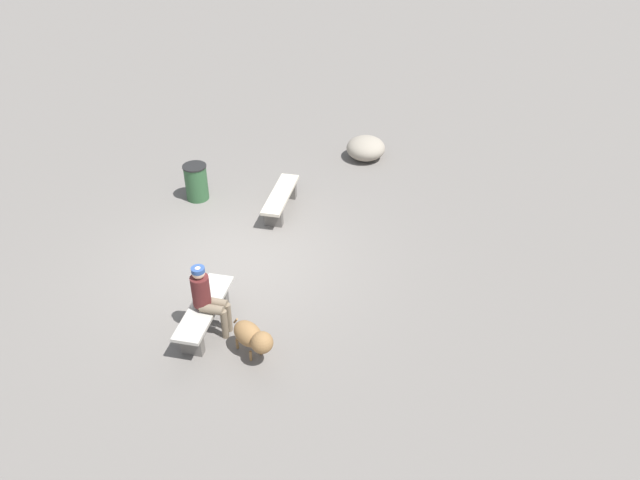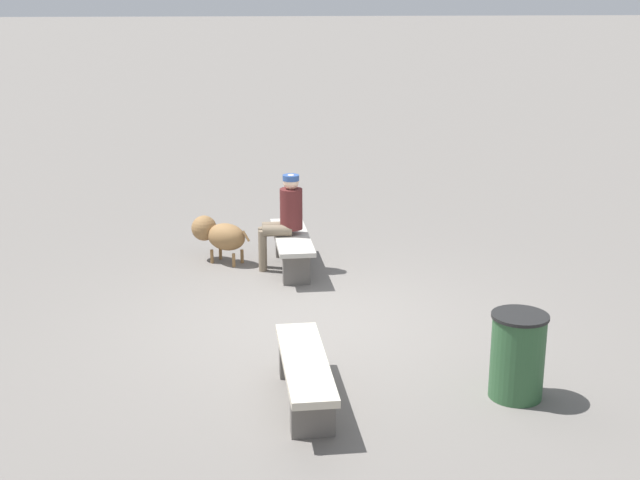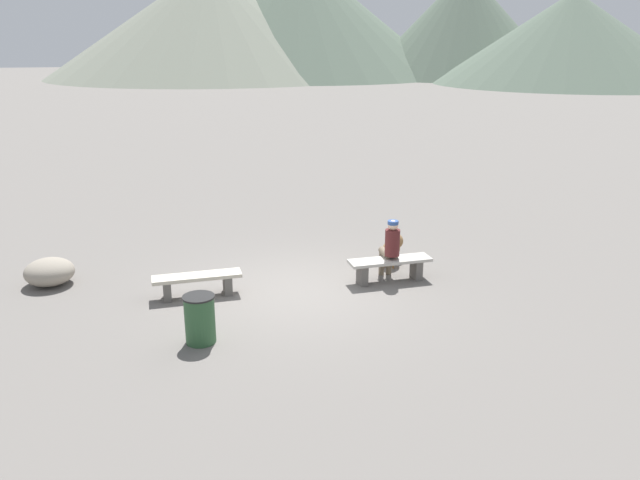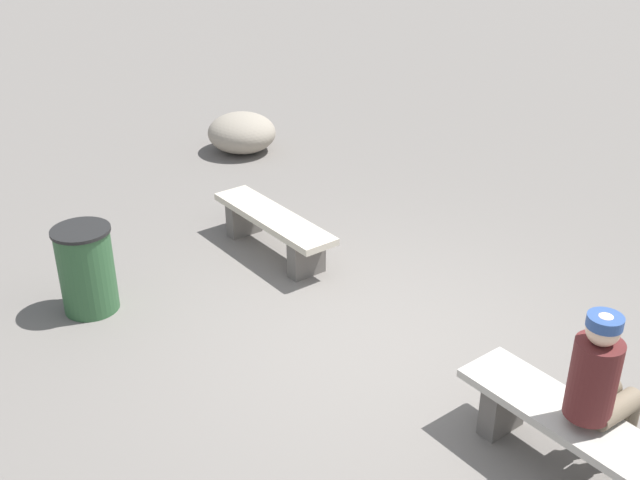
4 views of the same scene
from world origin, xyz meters
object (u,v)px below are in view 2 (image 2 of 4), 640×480
(dog, at_px, (218,234))
(trash_bin, at_px, (517,356))
(bench_right, at_px, (292,245))
(bench_left, at_px, (305,373))
(seated_person, at_px, (284,215))

(dog, xyz_separation_m, trash_bin, (-4.25, -2.79, 0.01))
(trash_bin, bearing_deg, bench_right, 25.32)
(bench_left, distance_m, seated_person, 3.87)
(bench_left, relative_size, bench_right, 0.99)
(bench_right, xyz_separation_m, seated_person, (0.04, 0.10, 0.40))
(bench_left, relative_size, dog, 2.07)
(seated_person, bearing_deg, bench_left, -179.88)
(bench_left, xyz_separation_m, bench_right, (3.80, -0.10, 0.03))
(seated_person, xyz_separation_m, dog, (0.37, 0.88, -0.34))
(seated_person, height_order, trash_bin, seated_person)
(bench_left, height_order, trash_bin, trash_bin)
(seated_person, bearing_deg, bench_right, -110.82)
(bench_right, height_order, dog, dog)
(bench_left, bearing_deg, seated_person, -2.26)
(bench_left, xyz_separation_m, seated_person, (3.84, -0.01, 0.44))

